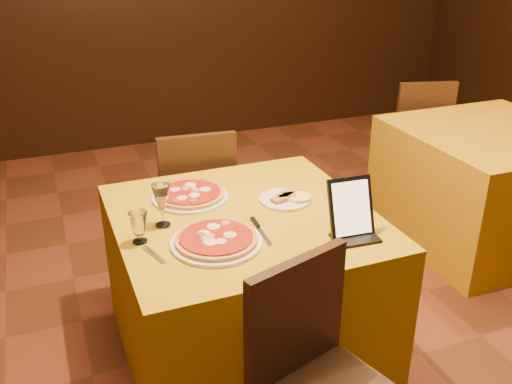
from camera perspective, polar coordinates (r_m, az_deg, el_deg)
name	(u,v)px	position (r m, az deg, el deg)	size (l,w,h in m)	color
floor	(352,375)	(2.82, 9.60, -17.63)	(6.00, 7.00, 0.01)	#5E2D19
main_table	(244,287)	(2.67, -1.17, -9.49)	(1.10, 1.10, 0.75)	#B0890B
side_table	(487,186)	(3.98, 22.09, 0.60)	(1.10, 1.10, 0.75)	#BA810B
chair_main_far	(194,199)	(3.33, -6.26, -0.71)	(0.48, 0.48, 0.91)	black
chair_side_far	(412,135)	(4.53, 15.34, 5.50)	(0.44, 0.44, 0.91)	black
pizza_near	(216,241)	(2.26, -3.99, -4.89)	(0.36, 0.36, 0.03)	white
pizza_far	(190,195)	(2.64, -6.61, -0.35)	(0.35, 0.35, 0.03)	white
cutlet_dish	(285,198)	(2.60, 2.91, -0.65)	(0.23, 0.23, 0.03)	white
wine_glass	(162,205)	(2.38, -9.41, -1.30)	(0.09, 0.09, 0.19)	#FBF08F
water_glass	(139,227)	(2.29, -11.64, -3.50)	(0.07, 0.07, 0.13)	silver
tablet	(351,207)	(2.31, 9.47, -1.51)	(0.19, 0.02, 0.24)	black
knife	(262,233)	(2.33, 0.57, -4.10)	(0.22, 0.02, 0.01)	#AFB0B6
fork_near	(154,255)	(2.22, -10.14, -6.20)	(0.16, 0.02, 0.01)	#B4B6BB
fork_far	(204,185)	(2.77, -5.23, 0.66)	(0.16, 0.02, 0.01)	#B2B2B9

